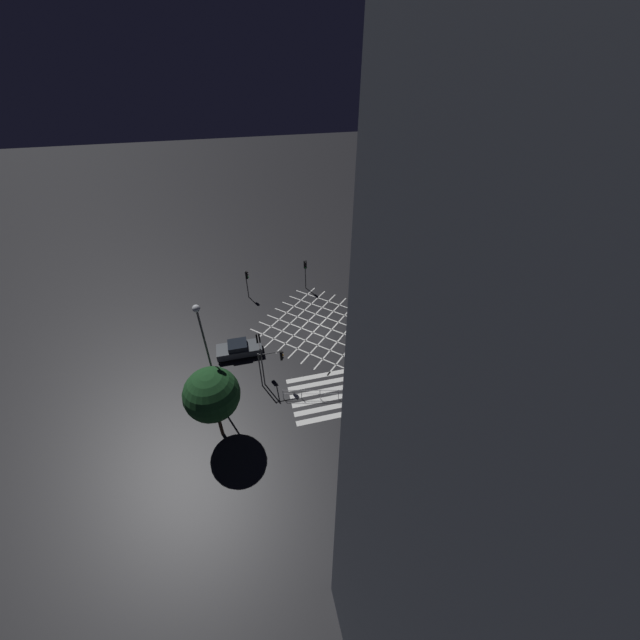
{
  "coord_description": "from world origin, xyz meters",
  "views": [
    {
      "loc": [
        -7.13,
        -28.36,
        23.25
      ],
      "look_at": [
        0.0,
        0.0,
        0.68
      ],
      "focal_mm": 20.0,
      "sensor_mm": 36.0,
      "label": 1
    }
  ],
  "objects_px": {
    "traffic_light_median_north": "(305,269)",
    "street_lamp_east": "(453,351)",
    "traffic_light_ne_main": "(364,264)",
    "traffic_light_se_main": "(414,342)",
    "street_lamp_west": "(205,343)",
    "traffic_light_nw_main": "(247,279)",
    "traffic_light_sw_cross": "(260,350)",
    "traffic_light_sw_main": "(272,361)",
    "traffic_light_ne_cross": "(369,262)",
    "street_tree_near": "(212,395)",
    "waiting_car": "(239,349)"
  },
  "relations": [
    {
      "from": "traffic_light_sw_main",
      "to": "waiting_car",
      "type": "height_order",
      "value": "traffic_light_sw_main"
    },
    {
      "from": "traffic_light_ne_main",
      "to": "street_lamp_west",
      "type": "distance_m",
      "value": 23.42
    },
    {
      "from": "traffic_light_sw_cross",
      "to": "street_tree_near",
      "type": "relative_size",
      "value": 0.66
    },
    {
      "from": "traffic_light_sw_main",
      "to": "traffic_light_se_main",
      "type": "bearing_deg",
      "value": -1.56
    },
    {
      "from": "traffic_light_sw_cross",
      "to": "traffic_light_nw_main",
      "type": "distance_m",
      "value": 12.86
    },
    {
      "from": "traffic_light_ne_cross",
      "to": "street_tree_near",
      "type": "bearing_deg",
      "value": -45.96
    },
    {
      "from": "traffic_light_ne_main",
      "to": "traffic_light_se_main",
      "type": "height_order",
      "value": "traffic_light_ne_main"
    },
    {
      "from": "traffic_light_ne_cross",
      "to": "traffic_light_sw_cross",
      "type": "xyz_separation_m",
      "value": [
        -14.21,
        -12.08,
        -0.07
      ]
    },
    {
      "from": "traffic_light_se_main",
      "to": "street_lamp_east",
      "type": "bearing_deg",
      "value": 84.26
    },
    {
      "from": "traffic_light_median_north",
      "to": "traffic_light_se_main",
      "type": "bearing_deg",
      "value": 24.74
    },
    {
      "from": "traffic_light_median_north",
      "to": "traffic_light_ne_cross",
      "type": "bearing_deg",
      "value": 82.67
    },
    {
      "from": "traffic_light_ne_cross",
      "to": "traffic_light_sw_main",
      "type": "bearing_deg",
      "value": -45.1
    },
    {
      "from": "traffic_light_nw_main",
      "to": "traffic_light_sw_main",
      "type": "bearing_deg",
      "value": -86.38
    },
    {
      "from": "street_lamp_west",
      "to": "waiting_car",
      "type": "distance_m",
      "value": 8.98
    },
    {
      "from": "traffic_light_sw_cross",
      "to": "street_lamp_east",
      "type": "xyz_separation_m",
      "value": [
        12.9,
        -7.21,
        3.41
      ]
    },
    {
      "from": "traffic_light_ne_main",
      "to": "traffic_light_median_north",
      "type": "distance_m",
      "value": 6.98
    },
    {
      "from": "traffic_light_ne_main",
      "to": "street_lamp_east",
      "type": "height_order",
      "value": "street_lamp_east"
    },
    {
      "from": "traffic_light_ne_cross",
      "to": "traffic_light_se_main",
      "type": "distance_m",
      "value": 13.7
    },
    {
      "from": "traffic_light_sw_main",
      "to": "waiting_car",
      "type": "bearing_deg",
      "value": 120.36
    },
    {
      "from": "traffic_light_median_north",
      "to": "traffic_light_ne_cross",
      "type": "xyz_separation_m",
      "value": [
        7.48,
        -0.96,
        0.47
      ]
    },
    {
      "from": "traffic_light_median_north",
      "to": "traffic_light_se_main",
      "type": "xyz_separation_m",
      "value": [
        6.74,
        -14.62,
        -0.33
      ]
    },
    {
      "from": "traffic_light_ne_cross",
      "to": "street_lamp_west",
      "type": "bearing_deg",
      "value": -50.26
    },
    {
      "from": "traffic_light_sw_cross",
      "to": "traffic_light_median_north",
      "type": "bearing_deg",
      "value": -27.28
    },
    {
      "from": "traffic_light_ne_cross",
      "to": "street_tree_near",
      "type": "relative_size",
      "value": 0.67
    },
    {
      "from": "traffic_light_sw_main",
      "to": "street_lamp_east",
      "type": "xyz_separation_m",
      "value": [
        12.05,
        -5.97,
        3.74
      ]
    },
    {
      "from": "traffic_light_ne_main",
      "to": "waiting_car",
      "type": "height_order",
      "value": "traffic_light_ne_main"
    },
    {
      "from": "traffic_light_sw_cross",
      "to": "waiting_car",
      "type": "bearing_deg",
      "value": 28.72
    },
    {
      "from": "traffic_light_se_main",
      "to": "traffic_light_ne_cross",
      "type": "bearing_deg",
      "value": -93.13
    },
    {
      "from": "waiting_car",
      "to": "street_lamp_east",
      "type": "bearing_deg",
      "value": -35.59
    },
    {
      "from": "traffic_light_median_north",
      "to": "traffic_light_sw_cross",
      "type": "distance_m",
      "value": 14.68
    },
    {
      "from": "traffic_light_ne_main",
      "to": "traffic_light_median_north",
      "type": "height_order",
      "value": "traffic_light_ne_main"
    },
    {
      "from": "traffic_light_nw_main",
      "to": "street_lamp_west",
      "type": "distance_m",
      "value": 16.67
    },
    {
      "from": "street_lamp_west",
      "to": "traffic_light_median_north",
      "type": "bearing_deg",
      "value": 56.69
    },
    {
      "from": "street_lamp_west",
      "to": "traffic_light_nw_main",
      "type": "bearing_deg",
      "value": 76.9
    },
    {
      "from": "traffic_light_median_north",
      "to": "street_lamp_east",
      "type": "height_order",
      "value": "street_lamp_east"
    },
    {
      "from": "traffic_light_ne_main",
      "to": "waiting_car",
      "type": "bearing_deg",
      "value": 30.29
    },
    {
      "from": "traffic_light_median_north",
      "to": "street_lamp_east",
      "type": "xyz_separation_m",
      "value": [
        6.17,
        -20.25,
        3.82
      ]
    },
    {
      "from": "traffic_light_se_main",
      "to": "street_tree_near",
      "type": "distance_m",
      "value": 17.69
    },
    {
      "from": "traffic_light_sw_main",
      "to": "street_tree_near",
      "type": "xyz_separation_m",
      "value": [
        -4.57,
        -4.02,
        1.67
      ]
    },
    {
      "from": "traffic_light_ne_main",
      "to": "street_tree_near",
      "type": "relative_size",
      "value": 0.61
    },
    {
      "from": "traffic_light_nw_main",
      "to": "street_lamp_west",
      "type": "bearing_deg",
      "value": -103.1
    },
    {
      "from": "traffic_light_sw_cross",
      "to": "traffic_light_se_main",
      "type": "height_order",
      "value": "traffic_light_sw_cross"
    },
    {
      "from": "traffic_light_ne_cross",
      "to": "traffic_light_sw_cross",
      "type": "relative_size",
      "value": 1.02
    },
    {
      "from": "traffic_light_nw_main",
      "to": "waiting_car",
      "type": "xyz_separation_m",
      "value": [
        -1.78,
        -9.52,
        -1.83
      ]
    },
    {
      "from": "traffic_light_median_north",
      "to": "traffic_light_sw_cross",
      "type": "xyz_separation_m",
      "value": [
        -6.73,
        -13.04,
        0.4
      ]
    },
    {
      "from": "street_lamp_east",
      "to": "street_lamp_west",
      "type": "xyz_separation_m",
      "value": [
        -16.58,
        4.41,
        0.45
      ]
    },
    {
      "from": "street_lamp_west",
      "to": "traffic_light_sw_cross",
      "type": "bearing_deg",
      "value": 37.16
    },
    {
      "from": "traffic_light_ne_cross",
      "to": "traffic_light_sw_main",
      "type": "distance_m",
      "value": 18.87
    },
    {
      "from": "traffic_light_se_main",
      "to": "street_lamp_east",
      "type": "height_order",
      "value": "street_lamp_east"
    },
    {
      "from": "traffic_light_median_north",
      "to": "traffic_light_sw_main",
      "type": "height_order",
      "value": "traffic_light_sw_main"
    }
  ]
}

